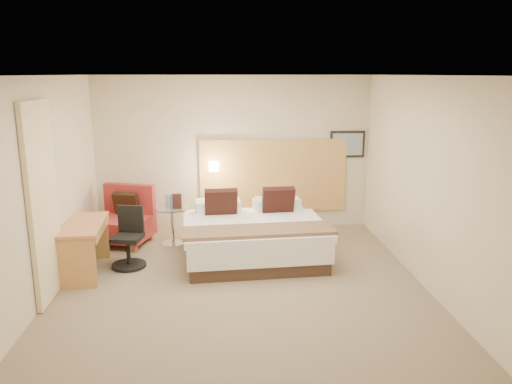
{
  "coord_description": "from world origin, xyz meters",
  "views": [
    {
      "loc": [
        -0.25,
        -6.18,
        2.72
      ],
      "look_at": [
        0.26,
        0.63,
        1.1
      ],
      "focal_mm": 35.0,
      "sensor_mm": 36.0,
      "label": 1
    }
  ],
  "objects": [
    {
      "name": "menu_folder",
      "position": [
        -0.94,
        1.62,
        0.73
      ],
      "size": [
        0.14,
        0.06,
        0.24
      ],
      "primitive_type": "cube",
      "rotation": [
        0.0,
        0.0,
        0.04
      ],
      "color": "#381B16",
      "rests_on": "side_table"
    },
    {
      "name": "lamp_arm",
      "position": [
        -0.35,
        2.42,
        1.15
      ],
      "size": [
        0.02,
        0.12,
        0.02
      ],
      "primitive_type": "cylinder",
      "rotation": [
        1.57,
        0.0,
        0.0
      ],
      "color": "silver",
      "rests_on": "wall_back"
    },
    {
      "name": "headboard_panel",
      "position": [
        0.7,
        2.47,
        0.95
      ],
      "size": [
        2.6,
        0.04,
        1.3
      ],
      "primitive_type": "cube",
      "color": "tan",
      "rests_on": "wall_back"
    },
    {
      "name": "floor",
      "position": [
        0.0,
        0.0,
        -0.01
      ],
      "size": [
        4.8,
        5.0,
        0.02
      ],
      "primitive_type": "cube",
      "color": "#806E56",
      "rests_on": "ground"
    },
    {
      "name": "art_canvas",
      "position": [
        2.02,
        2.46,
        1.5
      ],
      "size": [
        0.54,
        0.01,
        0.39
      ],
      "primitive_type": "cube",
      "color": "#748BA0",
      "rests_on": "wall_back"
    },
    {
      "name": "wall_right",
      "position": [
        2.41,
        0.0,
        1.35
      ],
      "size": [
        0.02,
        5.0,
        2.7
      ],
      "primitive_type": "cube",
      "color": "beige",
      "rests_on": "floor"
    },
    {
      "name": "bottle_a",
      "position": [
        -1.09,
        1.67,
        0.72
      ],
      "size": [
        0.07,
        0.07,
        0.22
      ],
      "primitive_type": "cylinder",
      "rotation": [
        0.0,
        0.0,
        0.04
      ],
      "color": "#80A6C6",
      "rests_on": "side_table"
    },
    {
      "name": "lamp_shade",
      "position": [
        -0.35,
        2.36,
        1.15
      ],
      "size": [
        0.15,
        0.15,
        0.15
      ],
      "primitive_type": "cube",
      "color": "#FFEDC6",
      "rests_on": "wall_back"
    },
    {
      "name": "curtain",
      "position": [
        -2.36,
        -0.25,
        1.22
      ],
      "size": [
        0.06,
        0.9,
        2.42
      ],
      "primitive_type": "cube",
      "color": "beige",
      "rests_on": "wall_left"
    },
    {
      "name": "art_frame",
      "position": [
        2.02,
        2.48,
        1.5
      ],
      "size": [
        0.62,
        0.03,
        0.47
      ],
      "primitive_type": "cube",
      "color": "black",
      "rests_on": "wall_back"
    },
    {
      "name": "ceiling",
      "position": [
        0.0,
        0.0,
        2.71
      ],
      "size": [
        4.8,
        5.0,
        0.02
      ],
      "primitive_type": "cube",
      "color": "silver",
      "rests_on": "floor"
    },
    {
      "name": "wall_left",
      "position": [
        -2.41,
        0.0,
        1.35
      ],
      "size": [
        0.02,
        5.0,
        2.7
      ],
      "primitive_type": "cube",
      "color": "beige",
      "rests_on": "floor"
    },
    {
      "name": "bottle_b",
      "position": [
        -1.03,
        1.73,
        0.72
      ],
      "size": [
        0.07,
        0.07,
        0.22
      ],
      "primitive_type": "cylinder",
      "rotation": [
        0.0,
        0.0,
        0.04
      ],
      "color": "#8CACD9",
      "rests_on": "side_table"
    },
    {
      "name": "lounge_chair",
      "position": [
        -1.83,
        1.8,
        0.37
      ],
      "size": [
        1.07,
        1.0,
        0.93
      ],
      "color": "tan",
      "rests_on": "floor"
    },
    {
      "name": "bed",
      "position": [
        0.23,
        1.06,
        0.33
      ],
      "size": [
        2.18,
        2.14,
        1.01
      ],
      "color": "#3D291E",
      "rests_on": "floor"
    },
    {
      "name": "wall_back",
      "position": [
        0.0,
        2.51,
        1.35
      ],
      "size": [
        4.8,
        0.02,
        2.7
      ],
      "primitive_type": "cube",
      "color": "beige",
      "rests_on": "floor"
    },
    {
      "name": "side_table",
      "position": [
        -1.03,
        1.66,
        0.34
      ],
      "size": [
        0.57,
        0.57,
        0.61
      ],
      "color": "white",
      "rests_on": "floor"
    },
    {
      "name": "desk_chair",
      "position": [
        -1.57,
        0.74,
        0.36
      ],
      "size": [
        0.57,
        0.57,
        0.86
      ],
      "color": "black",
      "rests_on": "floor"
    },
    {
      "name": "wall_front",
      "position": [
        0.0,
        -2.51,
        1.35
      ],
      "size": [
        4.8,
        0.02,
        2.7
      ],
      "primitive_type": "cube",
      "color": "beige",
      "rests_on": "floor"
    },
    {
      "name": "desk",
      "position": [
        -2.11,
        0.53,
        0.57
      ],
      "size": [
        0.6,
        1.19,
        0.72
      ],
      "color": "#C77E4E",
      "rests_on": "floor"
    }
  ]
}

